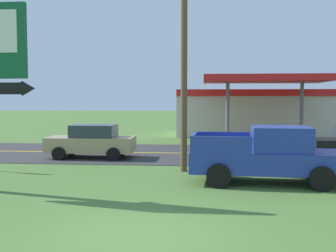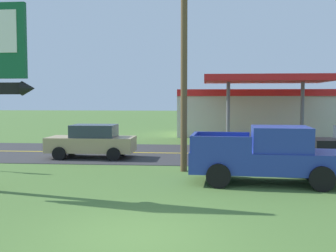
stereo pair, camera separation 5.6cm
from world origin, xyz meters
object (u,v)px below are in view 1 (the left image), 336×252
at_px(pickup_blue_parked_on_lawn, 269,155).
at_px(utility_pole, 184,55).
at_px(gas_station, 254,111).
at_px(car_tan_near_lane, 92,141).

bearing_deg(pickup_blue_parked_on_lawn, utility_pole, 145.44).
height_order(gas_station, car_tan_near_lane, gas_station).
height_order(pickup_blue_parked_on_lawn, car_tan_near_lane, pickup_blue_parked_on_lawn).
bearing_deg(utility_pole, gas_station, 73.93).
distance_m(utility_pole, pickup_blue_parked_on_lawn, 5.18).
distance_m(gas_station, car_tan_near_lane, 16.47).
relative_size(gas_station, car_tan_near_lane, 2.86).
distance_m(utility_pole, car_tan_near_lane, 6.81).
xyz_separation_m(gas_station, car_tan_near_lane, (-9.45, -13.45, -1.11)).
height_order(utility_pole, car_tan_near_lane, utility_pole).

